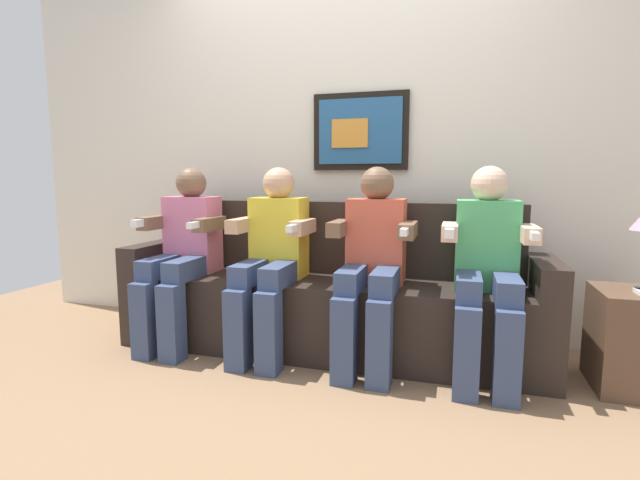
{
  "coord_description": "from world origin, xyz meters",
  "views": [
    {
      "loc": [
        0.74,
        -2.34,
        1.04
      ],
      "look_at": [
        0.0,
        0.15,
        0.7
      ],
      "focal_mm": 26.11,
      "sensor_mm": 36.0,
      "label": 1
    }
  ],
  "objects_px": {
    "person_rightmost": "(487,264)",
    "side_table_right": "(638,341)",
    "person_right_center": "(372,259)",
    "couch": "(328,299)",
    "person_leftmost": "(183,249)",
    "person_left_center": "(272,254)"
  },
  "relations": [
    {
      "from": "person_left_center",
      "to": "person_right_center",
      "type": "height_order",
      "value": "same"
    },
    {
      "from": "person_leftmost",
      "to": "couch",
      "type": "bearing_deg",
      "value": 10.71
    },
    {
      "from": "person_leftmost",
      "to": "person_rightmost",
      "type": "height_order",
      "value": "same"
    },
    {
      "from": "couch",
      "to": "person_leftmost",
      "type": "relative_size",
      "value": 2.28
    },
    {
      "from": "person_right_center",
      "to": "person_rightmost",
      "type": "xyz_separation_m",
      "value": [
        0.6,
        -0.0,
        0.0
      ]
    },
    {
      "from": "person_leftmost",
      "to": "person_right_center",
      "type": "height_order",
      "value": "same"
    },
    {
      "from": "person_right_center",
      "to": "person_rightmost",
      "type": "distance_m",
      "value": 0.6
    },
    {
      "from": "person_right_center",
      "to": "side_table_right",
      "type": "height_order",
      "value": "person_right_center"
    },
    {
      "from": "couch",
      "to": "person_rightmost",
      "type": "relative_size",
      "value": 2.28
    },
    {
      "from": "couch",
      "to": "person_leftmost",
      "type": "xyz_separation_m",
      "value": [
        -0.89,
        -0.17,
        0.29
      ]
    },
    {
      "from": "person_right_center",
      "to": "side_table_right",
      "type": "bearing_deg",
      "value": 2.65
    },
    {
      "from": "person_leftmost",
      "to": "side_table_right",
      "type": "distance_m",
      "value": 2.53
    },
    {
      "from": "person_right_center",
      "to": "side_table_right",
      "type": "distance_m",
      "value": 1.36
    },
    {
      "from": "side_table_right",
      "to": "couch",
      "type": "bearing_deg",
      "value": 176.19
    },
    {
      "from": "couch",
      "to": "person_leftmost",
      "type": "distance_m",
      "value": 0.96
    },
    {
      "from": "couch",
      "to": "person_right_center",
      "type": "bearing_deg",
      "value": -29.48
    },
    {
      "from": "person_rightmost",
      "to": "side_table_right",
      "type": "relative_size",
      "value": 2.22
    },
    {
      "from": "couch",
      "to": "side_table_right",
      "type": "height_order",
      "value": "couch"
    },
    {
      "from": "person_right_center",
      "to": "couch",
      "type": "bearing_deg",
      "value": 150.52
    },
    {
      "from": "couch",
      "to": "person_rightmost",
      "type": "height_order",
      "value": "person_rightmost"
    },
    {
      "from": "couch",
      "to": "person_left_center",
      "type": "relative_size",
      "value": 2.28
    },
    {
      "from": "person_left_center",
      "to": "person_right_center",
      "type": "xyz_separation_m",
      "value": [
        0.6,
        0.0,
        0.0
      ]
    }
  ]
}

